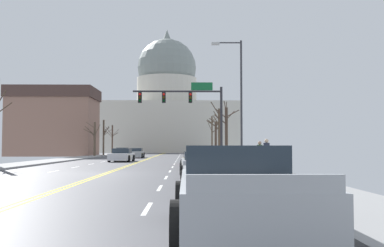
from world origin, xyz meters
name	(u,v)px	position (x,y,z in m)	size (l,w,h in m)	color
ground	(106,173)	(0.00, 0.00, 0.02)	(20.00, 180.00, 0.20)	#49494E
signal_gantry	(190,104)	(4.81, 13.66, 5.19)	(7.91, 0.41, 7.00)	#28282D
street_lamp_right	(238,93)	(7.96, 4.57, 5.12)	(2.09, 0.24, 8.53)	#333338
capitol_building	(167,109)	(0.00, 78.05, 10.22)	(33.27, 18.32, 29.32)	beige
sedan_near_00	(198,158)	(5.42, 10.39, 0.59)	(2.05, 4.38, 1.25)	#B71414
sedan_near_01	(195,161)	(5.08, 3.97, 0.56)	(1.94, 4.43, 1.16)	#6B6056
sedan_near_02	(200,165)	(5.18, -2.62, 0.60)	(2.12, 4.45, 1.26)	#9EA3A8
sedan_near_03	(211,175)	(5.27, -9.99, 0.57)	(2.03, 4.67, 1.20)	#9EA3A8
pickup_truck_near_04	(237,193)	(5.36, -16.73, 0.71)	(2.27, 5.34, 1.55)	#ADB2B7
sedan_oncoming_00	(122,155)	(-1.81, 18.29, 0.59)	(2.21, 4.56, 1.28)	silver
sedan_oncoming_01	(136,153)	(-1.91, 31.54, 0.60)	(1.99, 4.72, 1.25)	#9EA3A8
sedan_oncoming_02	(122,152)	(-5.21, 41.95, 0.59)	(2.05, 4.22, 1.25)	silver
flank_building_00	(54,122)	(-15.53, 41.68, 5.20)	(12.67, 8.48, 10.29)	#8C6656
bare_tree_00	(226,130)	(8.60, 19.82, 3.11)	(2.59, 2.67, 6.00)	#423328
bare_tree_01	(112,139)	(-8.12, 50.27, 2.73)	(2.24, 1.36, 4.95)	#423328
bare_tree_02	(212,134)	(8.83, 46.75, 3.50)	(2.20, 2.33, 6.28)	#4C3D2D
bare_tree_04	(216,137)	(8.84, 38.70, 2.77)	(1.83, 2.14, 5.19)	#423328
bare_tree_05	(104,137)	(-7.98, 41.76, 2.91)	(1.39, 1.32, 5.34)	brown
bare_tree_06	(219,131)	(8.50, 28.65, 3.39)	(1.67, 1.80, 6.81)	#4C3D2D
bare_tree_07	(94,138)	(-8.26, 36.29, 2.63)	(2.33, 1.34, 4.73)	brown
pedestrian_00	(267,153)	(8.88, -0.71, 1.13)	(0.35, 0.34, 1.78)	black
pedestrian_01	(260,153)	(8.92, 1.70, 1.08)	(0.35, 0.34, 1.68)	#4C4238
bicycle_parked	(248,164)	(7.96, 0.17, 0.49)	(0.12, 1.77, 0.85)	black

